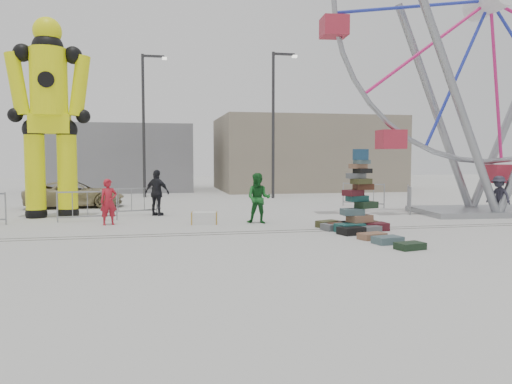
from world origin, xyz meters
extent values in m
plane|color=#9E9E99|center=(0.00, 0.00, 0.00)|extent=(90.00, 90.00, 0.00)
cube|color=#47443F|center=(0.00, 0.60, 0.00)|extent=(40.00, 0.04, 0.01)
cube|color=#47443F|center=(0.00, 1.00, 0.00)|extent=(40.00, 0.04, 0.01)
cube|color=gray|center=(7.00, 20.00, 2.50)|extent=(12.00, 8.00, 5.00)
cube|color=gray|center=(-6.00, 22.00, 2.20)|extent=(10.00, 8.00, 4.40)
cylinder|color=#2D2D30|center=(3.00, 13.00, 4.00)|extent=(0.16, 0.16, 8.00)
cube|color=#2D2D30|center=(3.60, 13.00, 7.90)|extent=(1.20, 0.15, 0.12)
cube|color=silver|center=(4.20, 13.00, 7.80)|extent=(0.25, 0.25, 0.12)
cylinder|color=#2D2D30|center=(-4.00, 15.00, 4.00)|extent=(0.16, 0.16, 8.00)
cube|color=#2D2D30|center=(-3.40, 15.00, 7.90)|extent=(1.20, 0.15, 0.12)
cube|color=silver|center=(-2.80, 15.00, 7.80)|extent=(0.25, 0.25, 0.12)
cube|color=#1A4E4B|center=(2.32, 0.26, 0.13)|extent=(0.93, 0.75, 0.27)
cube|color=#4E141D|center=(3.22, 0.44, 0.12)|extent=(0.80, 0.58, 0.25)
cube|color=#482417|center=(2.22, 0.76, 0.11)|extent=(0.85, 0.74, 0.23)
cube|color=#3D3E1F|center=(3.12, 0.94, 0.12)|extent=(0.80, 0.60, 0.25)
cube|color=#5B5E62|center=(2.83, 0.05, 0.10)|extent=(0.82, 0.69, 0.20)
cube|color=black|center=(2.63, 1.05, 0.11)|extent=(0.72, 0.52, 0.23)
cube|color=#8F6248|center=(2.74, 0.50, 0.38)|extent=(0.83, 0.68, 0.23)
cube|color=#486268|center=(2.48, 0.48, 0.59)|extent=(0.66, 0.46, 0.20)
cube|color=black|center=(2.96, 0.53, 0.80)|extent=(0.74, 0.61, 0.20)
cube|color=#1A4E4B|center=(2.71, 0.65, 0.99)|extent=(0.67, 0.50, 0.18)
cube|color=#4E141D|center=(2.54, 0.56, 1.18)|extent=(0.71, 0.63, 0.18)
cube|color=#482417|center=(2.88, 0.58, 1.36)|extent=(0.58, 0.41, 0.18)
cube|color=#3D3E1F|center=(2.75, 0.45, 1.53)|extent=(0.66, 0.54, 0.16)
cube|color=#5B5E62|center=(2.62, 0.56, 1.70)|extent=(0.53, 0.37, 0.16)
cube|color=black|center=(2.82, 0.52, 1.85)|extent=(0.60, 0.50, 0.14)
cube|color=#8F6248|center=(2.68, 0.54, 2.00)|extent=(0.53, 0.38, 0.14)
cube|color=#486268|center=(2.78, 0.48, 2.13)|extent=(0.55, 0.46, 0.12)
cylinder|color=navy|center=(2.74, 0.50, 2.35)|extent=(0.49, 0.49, 0.33)
sphere|color=black|center=(-7.83, 6.07, 0.15)|extent=(0.78, 0.78, 0.78)
cylinder|color=#F7FF0D|center=(-7.83, 6.07, 1.65)|extent=(0.72, 0.72, 3.30)
sphere|color=black|center=(-7.83, 6.07, 3.30)|extent=(0.83, 0.83, 0.83)
sphere|color=black|center=(-6.70, 6.13, 0.15)|extent=(0.78, 0.78, 0.78)
cylinder|color=#F7FF0D|center=(-6.70, 6.13, 1.65)|extent=(0.72, 0.72, 3.30)
sphere|color=black|center=(-6.70, 6.13, 3.30)|extent=(0.83, 0.83, 0.83)
cube|color=#F7FF0D|center=(-7.26, 6.10, 3.51)|extent=(1.49, 0.90, 0.72)
cylinder|color=#F7FF0D|center=(-7.26, 6.10, 5.06)|extent=(1.34, 1.34, 2.48)
sphere|color=black|center=(-7.26, 6.10, 6.30)|extent=(1.14, 1.14, 1.14)
sphere|color=#F7FF0D|center=(-7.26, 6.10, 6.92)|extent=(1.03, 1.03, 1.03)
sphere|color=black|center=(-8.14, 6.05, 6.09)|extent=(0.66, 0.66, 0.66)
cylinder|color=#F7FF0D|center=(-8.35, 6.04, 4.95)|extent=(0.88, 0.58, 2.32)
sphere|color=black|center=(-8.45, 6.04, 3.82)|extent=(0.54, 0.54, 0.54)
sphere|color=black|center=(-6.39, 6.15, 6.09)|extent=(0.66, 0.66, 0.66)
cylinder|color=#F7FF0D|center=(-6.18, 6.16, 4.95)|extent=(0.88, 0.58, 2.32)
sphere|color=black|center=(-6.08, 6.16, 3.82)|extent=(0.54, 0.54, 0.54)
cube|color=gray|center=(9.50, 3.82, 0.10)|extent=(5.49, 3.58, 0.21)
cylinder|color=gray|center=(7.74, 3.02, 4.19)|extent=(3.66, 0.63, 8.50)
cylinder|color=gray|center=(7.91, 4.90, 4.19)|extent=(3.66, 0.63, 8.50)
cylinder|color=gray|center=(11.25, 4.61, 4.19)|extent=(3.66, 0.63, 8.50)
cylinder|color=white|center=(9.50, 3.82, 8.38)|extent=(1.24, 2.39, 1.05)
torus|color=gray|center=(9.50, 3.82, 8.38)|extent=(12.75, 1.31, 12.78)
cube|color=#A72336|center=(9.50, 3.82, 1.57)|extent=(1.02, 1.02, 0.73)
cube|color=silver|center=(-1.82, 3.00, 0.20)|extent=(0.93, 0.62, 0.41)
cube|color=#3D3E1F|center=(2.04, 1.42, 0.11)|extent=(0.84, 0.68, 0.22)
cube|color=#5B5E62|center=(2.00, 0.78, 0.10)|extent=(0.80, 0.68, 0.21)
cube|color=black|center=(2.19, -0.17, 0.11)|extent=(0.83, 0.70, 0.22)
cube|color=#8F6248|center=(2.42, -1.09, 0.09)|extent=(0.83, 0.62, 0.18)
cube|color=#486268|center=(2.52, -1.84, 0.10)|extent=(0.81, 0.63, 0.20)
cube|color=black|center=(2.68, -2.71, 0.09)|extent=(0.78, 0.59, 0.18)
imported|color=#A71725|center=(-4.98, 3.44, 0.77)|extent=(0.65, 0.53, 1.55)
imported|color=#165B20|center=(0.03, 2.79, 0.87)|extent=(1.03, 0.93, 1.73)
imported|color=black|center=(-3.36, 5.80, 0.89)|extent=(1.12, 0.93, 1.79)
imported|color=#272632|center=(9.50, 2.97, 0.78)|extent=(0.83, 1.13, 1.56)
imported|color=#958860|center=(-7.01, 9.87, 0.60)|extent=(4.45, 2.32, 1.20)
camera|label=1|loc=(-3.48, -13.85, 2.27)|focal=35.00mm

